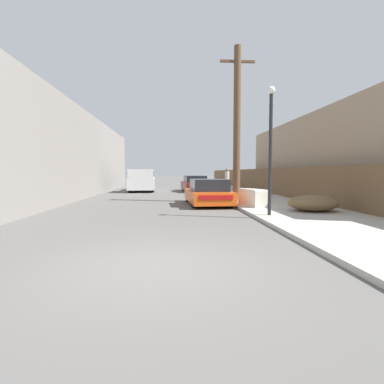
{
  "coord_description": "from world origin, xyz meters",
  "views": [
    {
      "loc": [
        0.31,
        -4.96,
        1.6
      ],
      "look_at": [
        1.4,
        10.28,
        0.58
      ],
      "focal_mm": 28.0,
      "sensor_mm": 36.0,
      "label": 1
    }
  ],
  "objects_px": {
    "parked_sports_car_red": "(208,193)",
    "pedestrian": "(227,179)",
    "discarded_fridge": "(253,198)",
    "utility_pole": "(237,123)",
    "car_parked_mid": "(195,184)",
    "street_lamp": "(271,141)",
    "brush_pile": "(313,203)",
    "pickup_truck": "(142,180)"
  },
  "relations": [
    {
      "from": "car_parked_mid",
      "to": "pedestrian",
      "type": "xyz_separation_m",
      "value": [
        2.53,
        -1.11,
        0.44
      ]
    },
    {
      "from": "parked_sports_car_red",
      "to": "discarded_fridge",
      "type": "bearing_deg",
      "value": -45.68
    },
    {
      "from": "street_lamp",
      "to": "pickup_truck",
      "type": "bearing_deg",
      "value": 110.96
    },
    {
      "from": "parked_sports_car_red",
      "to": "street_lamp",
      "type": "xyz_separation_m",
      "value": [
        1.57,
        -4.48,
        2.09
      ]
    },
    {
      "from": "parked_sports_car_red",
      "to": "pickup_truck",
      "type": "bearing_deg",
      "value": 109.04
    },
    {
      "from": "discarded_fridge",
      "to": "street_lamp",
      "type": "xyz_separation_m",
      "value": [
        -0.22,
        -2.82,
        2.18
      ]
    },
    {
      "from": "discarded_fridge",
      "to": "brush_pile",
      "type": "relative_size",
      "value": 0.89
    },
    {
      "from": "discarded_fridge",
      "to": "car_parked_mid",
      "type": "bearing_deg",
      "value": 84.54
    },
    {
      "from": "parked_sports_car_red",
      "to": "pickup_truck",
      "type": "xyz_separation_m",
      "value": [
        -4.2,
        10.58,
        0.33
      ]
    },
    {
      "from": "car_parked_mid",
      "to": "street_lamp",
      "type": "height_order",
      "value": "street_lamp"
    },
    {
      "from": "parked_sports_car_red",
      "to": "pedestrian",
      "type": "relative_size",
      "value": 2.43
    },
    {
      "from": "car_parked_mid",
      "to": "brush_pile",
      "type": "distance_m",
      "value": 14.29
    },
    {
      "from": "pedestrian",
      "to": "brush_pile",
      "type": "bearing_deg",
      "value": -86.11
    },
    {
      "from": "brush_pile",
      "to": "utility_pole",
      "type": "bearing_deg",
      "value": 113.2
    },
    {
      "from": "pickup_truck",
      "to": "street_lamp",
      "type": "height_order",
      "value": "street_lamp"
    },
    {
      "from": "pickup_truck",
      "to": "utility_pole",
      "type": "relative_size",
      "value": 0.72
    },
    {
      "from": "utility_pole",
      "to": "discarded_fridge",
      "type": "bearing_deg",
      "value": -86.54
    },
    {
      "from": "discarded_fridge",
      "to": "utility_pole",
      "type": "distance_m",
      "value": 4.52
    },
    {
      "from": "discarded_fridge",
      "to": "car_parked_mid",
      "type": "relative_size",
      "value": 0.36
    },
    {
      "from": "discarded_fridge",
      "to": "pedestrian",
      "type": "xyz_separation_m",
      "value": [
        0.92,
        10.87,
        0.56
      ]
    },
    {
      "from": "car_parked_mid",
      "to": "pickup_truck",
      "type": "distance_m",
      "value": 4.39
    },
    {
      "from": "brush_pile",
      "to": "car_parked_mid",
      "type": "bearing_deg",
      "value": 103.75
    },
    {
      "from": "utility_pole",
      "to": "pedestrian",
      "type": "height_order",
      "value": "utility_pole"
    },
    {
      "from": "brush_pile",
      "to": "street_lamp",
      "type": "bearing_deg",
      "value": -155.26
    },
    {
      "from": "pedestrian",
      "to": "discarded_fridge",
      "type": "bearing_deg",
      "value": -94.83
    },
    {
      "from": "parked_sports_car_red",
      "to": "pickup_truck",
      "type": "distance_m",
      "value": 11.39
    },
    {
      "from": "utility_pole",
      "to": "pickup_truck",
      "type": "bearing_deg",
      "value": 121.25
    },
    {
      "from": "parked_sports_car_red",
      "to": "utility_pole",
      "type": "bearing_deg",
      "value": 28.44
    },
    {
      "from": "pickup_truck",
      "to": "brush_pile",
      "type": "relative_size",
      "value": 2.99
    },
    {
      "from": "pickup_truck",
      "to": "street_lamp",
      "type": "xyz_separation_m",
      "value": [
        5.77,
        -15.06,
        1.75
      ]
    },
    {
      "from": "parked_sports_car_red",
      "to": "utility_pole",
      "type": "xyz_separation_m",
      "value": [
        1.62,
        0.98,
        3.58
      ]
    },
    {
      "from": "street_lamp",
      "to": "pedestrian",
      "type": "relative_size",
      "value": 2.42
    },
    {
      "from": "discarded_fridge",
      "to": "parked_sports_car_red",
      "type": "bearing_deg",
      "value": 123.82
    },
    {
      "from": "car_parked_mid",
      "to": "utility_pole",
      "type": "relative_size",
      "value": 0.6
    },
    {
      "from": "parked_sports_car_red",
      "to": "street_lamp",
      "type": "relative_size",
      "value": 1.0
    },
    {
      "from": "pickup_truck",
      "to": "utility_pole",
      "type": "height_order",
      "value": "utility_pole"
    },
    {
      "from": "utility_pole",
      "to": "car_parked_mid",
      "type": "bearing_deg",
      "value": 98.83
    },
    {
      "from": "discarded_fridge",
      "to": "pickup_truck",
      "type": "distance_m",
      "value": 13.64
    },
    {
      "from": "utility_pole",
      "to": "street_lamp",
      "type": "distance_m",
      "value": 5.66
    },
    {
      "from": "street_lamp",
      "to": "brush_pile",
      "type": "bearing_deg",
      "value": 24.74
    },
    {
      "from": "car_parked_mid",
      "to": "street_lamp",
      "type": "distance_m",
      "value": 15.01
    },
    {
      "from": "parked_sports_car_red",
      "to": "car_parked_mid",
      "type": "xyz_separation_m",
      "value": [
        0.17,
        10.32,
        0.03
      ]
    }
  ]
}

